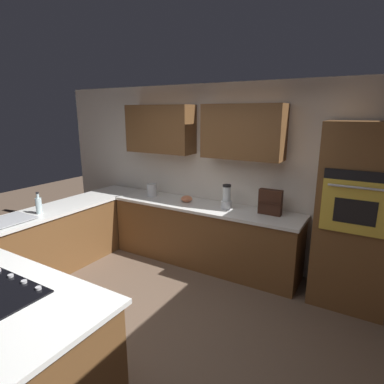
{
  "coord_description": "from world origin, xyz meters",
  "views": [
    {
      "loc": [
        -2.0,
        2.12,
        2.2
      ],
      "look_at": [
        0.11,
        -1.42,
        1.16
      ],
      "focal_mm": 29.69,
      "sensor_mm": 36.0,
      "label": 1
    }
  ],
  "objects_px": {
    "spice_rack": "(270,202)",
    "kettle": "(152,190)",
    "dish_soap_bottle": "(39,205)",
    "mixing_bowl": "(187,199)",
    "wall_oven": "(356,217)",
    "blender": "(227,198)",
    "sink_unit": "(0,222)"
  },
  "relations": [
    {
      "from": "mixing_bowl",
      "to": "wall_oven",
      "type": "bearing_deg",
      "value": 179.07
    },
    {
      "from": "blender",
      "to": "kettle",
      "type": "xyz_separation_m",
      "value": [
        1.3,
        0.0,
        -0.04
      ]
    },
    {
      "from": "spice_rack",
      "to": "kettle",
      "type": "relative_size",
      "value": 1.66
    },
    {
      "from": "blender",
      "to": "dish_soap_bottle",
      "type": "xyz_separation_m",
      "value": [
        2.02,
        1.47,
        -0.03
      ]
    },
    {
      "from": "mixing_bowl",
      "to": "blender",
      "type": "bearing_deg",
      "value": -180.0
    },
    {
      "from": "kettle",
      "to": "dish_soap_bottle",
      "type": "height_order",
      "value": "dish_soap_bottle"
    },
    {
      "from": "blender",
      "to": "kettle",
      "type": "distance_m",
      "value": 1.3
    },
    {
      "from": "spice_rack",
      "to": "blender",
      "type": "bearing_deg",
      "value": 4.54
    },
    {
      "from": "spice_rack",
      "to": "kettle",
      "type": "bearing_deg",
      "value": 1.44
    },
    {
      "from": "kettle",
      "to": "dish_soap_bottle",
      "type": "relative_size",
      "value": 0.69
    },
    {
      "from": "spice_rack",
      "to": "kettle",
      "type": "xyz_separation_m",
      "value": [
        1.9,
        0.05,
        -0.07
      ]
    },
    {
      "from": "mixing_bowl",
      "to": "dish_soap_bottle",
      "type": "xyz_separation_m",
      "value": [
        1.37,
        1.47,
        0.07
      ]
    },
    {
      "from": "dish_soap_bottle",
      "to": "kettle",
      "type": "bearing_deg",
      "value": -116.03
    },
    {
      "from": "dish_soap_bottle",
      "to": "mixing_bowl",
      "type": "bearing_deg",
      "value": -132.91
    },
    {
      "from": "mixing_bowl",
      "to": "kettle",
      "type": "xyz_separation_m",
      "value": [
        0.65,
        0.0,
        0.05
      ]
    },
    {
      "from": "sink_unit",
      "to": "mixing_bowl",
      "type": "height_order",
      "value": "sink_unit"
    },
    {
      "from": "sink_unit",
      "to": "dish_soap_bottle",
      "type": "xyz_separation_m",
      "value": [
        -0.06,
        -0.48,
        0.1
      ]
    },
    {
      "from": "sink_unit",
      "to": "kettle",
      "type": "distance_m",
      "value": 2.1
    },
    {
      "from": "wall_oven",
      "to": "dish_soap_bottle",
      "type": "bearing_deg",
      "value": 21.66
    },
    {
      "from": "spice_rack",
      "to": "dish_soap_bottle",
      "type": "relative_size",
      "value": 1.14
    },
    {
      "from": "mixing_bowl",
      "to": "dish_soap_bottle",
      "type": "distance_m",
      "value": 2.01
    },
    {
      "from": "kettle",
      "to": "spice_rack",
      "type": "bearing_deg",
      "value": -178.56
    },
    {
      "from": "mixing_bowl",
      "to": "kettle",
      "type": "relative_size",
      "value": 0.84
    },
    {
      "from": "blender",
      "to": "kettle",
      "type": "height_order",
      "value": "blender"
    },
    {
      "from": "wall_oven",
      "to": "blender",
      "type": "xyz_separation_m",
      "value": [
        1.6,
        -0.04,
        -0.01
      ]
    },
    {
      "from": "mixing_bowl",
      "to": "kettle",
      "type": "height_order",
      "value": "kettle"
    },
    {
      "from": "wall_oven",
      "to": "sink_unit",
      "type": "relative_size",
      "value": 3.01
    },
    {
      "from": "wall_oven",
      "to": "kettle",
      "type": "height_order",
      "value": "wall_oven"
    },
    {
      "from": "spice_rack",
      "to": "dish_soap_bottle",
      "type": "distance_m",
      "value": 3.03
    },
    {
      "from": "dish_soap_bottle",
      "to": "wall_oven",
      "type": "bearing_deg",
      "value": -158.34
    },
    {
      "from": "spice_rack",
      "to": "wall_oven",
      "type": "bearing_deg",
      "value": 175.2
    },
    {
      "from": "sink_unit",
      "to": "blender",
      "type": "bearing_deg",
      "value": -136.77
    }
  ]
}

